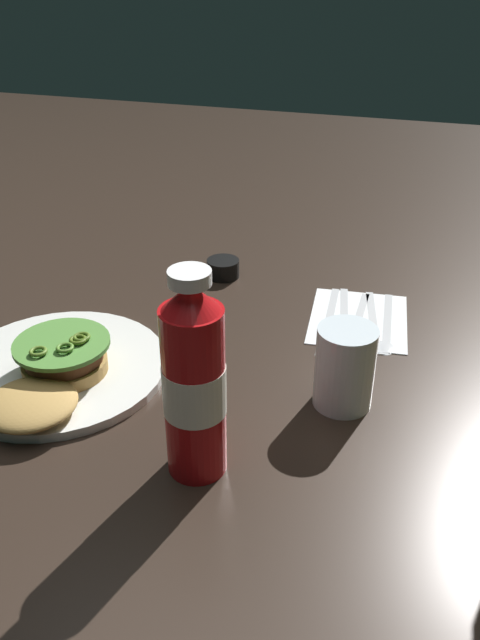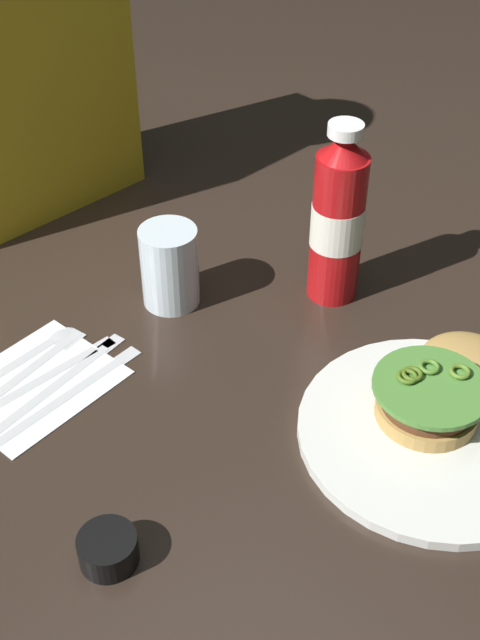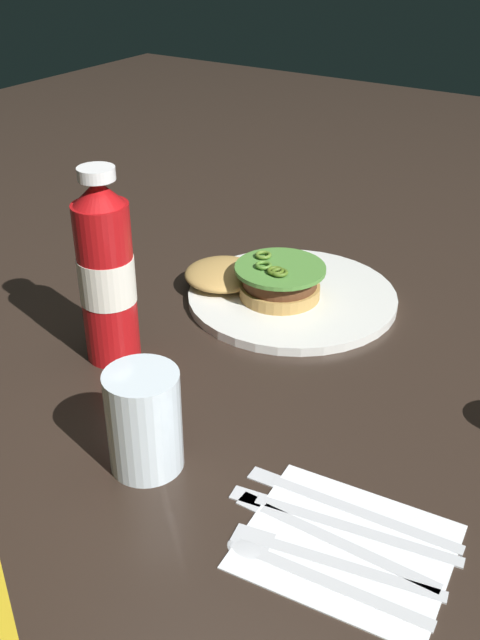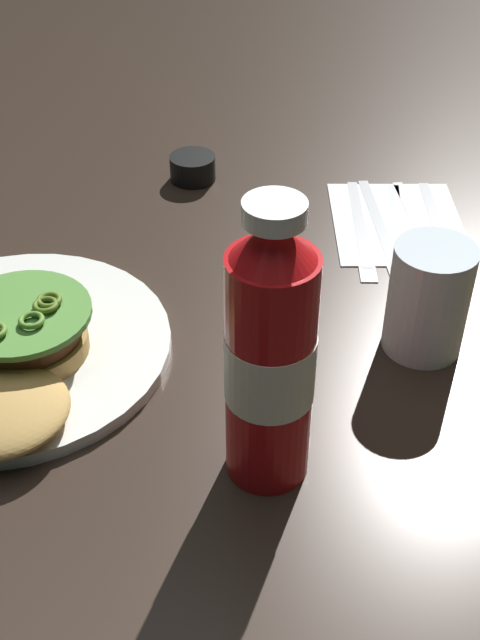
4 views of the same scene
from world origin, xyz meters
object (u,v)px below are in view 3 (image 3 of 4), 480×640
object	(u,v)px
burger_sandwich	(258,278)
dinner_plate	(292,297)
table_knife	(327,518)
napkin	(347,546)
fork_utensil	(316,554)
water_glass	(144,421)
steak_knife	(337,501)
ketchup_bottle	(106,274)
spoon_utensil	(296,566)
butter_knife	(321,531)

from	to	relation	value
burger_sandwich	dinner_plate	bearing A→B (deg)	-153.94
table_knife	napkin	bearing A→B (deg)	148.56
fork_utensil	napkin	bearing A→B (deg)	-122.90
water_glass	steak_knife	size ratio (longest dim) A/B	0.51
ketchup_bottle	fork_utensil	world-z (taller)	ketchup_bottle
burger_sandwich	spoon_utensil	bearing A→B (deg)	125.67
dinner_plate	fork_utensil	world-z (taller)	dinner_plate
water_glass	table_knife	size ratio (longest dim) A/B	0.50
water_glass	burger_sandwich	bearing A→B (deg)	-75.74
steak_knife	ketchup_bottle	bearing A→B (deg)	-13.28
ketchup_bottle	steak_knife	size ratio (longest dim) A/B	1.14
ketchup_bottle	fork_utensil	distance (m)	0.41
table_knife	ketchup_bottle	bearing A→B (deg)	-16.93
burger_sandwich	steak_knife	xyz separation A→B (m)	(-0.28, 0.31, -0.03)
napkin	butter_knife	distance (m)	0.03
ketchup_bottle	water_glass	size ratio (longest dim) A/B	2.24
napkin	water_glass	bearing A→B (deg)	2.57
steak_knife	butter_knife	size ratio (longest dim) A/B	1.07
water_glass	butter_knife	xyz separation A→B (m)	(-0.19, -0.01, -0.05)
napkin	steak_knife	world-z (taller)	steak_knife
ketchup_bottle	water_glass	distance (m)	0.22
water_glass	fork_utensil	distance (m)	0.21
steak_knife	fork_utensil	size ratio (longest dim) A/B	1.12
burger_sandwich	steak_knife	bearing A→B (deg)	132.18
butter_knife	fork_utensil	world-z (taller)	same
ketchup_bottle	spoon_utensil	world-z (taller)	ketchup_bottle
burger_sandwich	napkin	distance (m)	0.46
table_knife	steak_knife	bearing A→B (deg)	-85.79
fork_utensil	dinner_plate	bearing A→B (deg)	-57.88
napkin	spoon_utensil	bearing A→B (deg)	61.84
dinner_plate	table_knife	xyz separation A→B (m)	(-0.24, 0.35, -0.00)
burger_sandwich	water_glass	world-z (taller)	water_glass
burger_sandwich	steak_knife	world-z (taller)	burger_sandwich
butter_knife	spoon_utensil	size ratio (longest dim) A/B	1.06
dinner_plate	napkin	xyz separation A→B (m)	(-0.26, 0.37, -0.00)
spoon_utensil	dinner_plate	bearing A→B (deg)	-60.05
ketchup_bottle	spoon_utensil	xyz separation A→B (m)	(-0.35, 0.17, -0.11)
butter_knife	burger_sandwich	bearing A→B (deg)	-50.94
burger_sandwich	fork_utensil	distance (m)	0.47
butter_knife	dinner_plate	bearing A→B (deg)	-57.10
napkin	butter_knife	world-z (taller)	butter_knife
burger_sandwich	steak_knife	size ratio (longest dim) A/B	0.99
napkin	butter_knife	xyz separation A→B (m)	(0.03, -0.00, 0.00)
fork_utensil	spoon_utensil	xyz separation A→B (m)	(0.01, 0.02, 0.00)
dinner_plate	napkin	size ratio (longest dim) A/B	1.65
steak_knife	napkin	bearing A→B (deg)	126.03
burger_sandwich	fork_utensil	world-z (taller)	burger_sandwich
water_glass	steak_knife	distance (m)	0.20
water_glass	table_knife	bearing A→B (deg)	-171.74
dinner_plate	fork_utensil	bearing A→B (deg)	122.12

